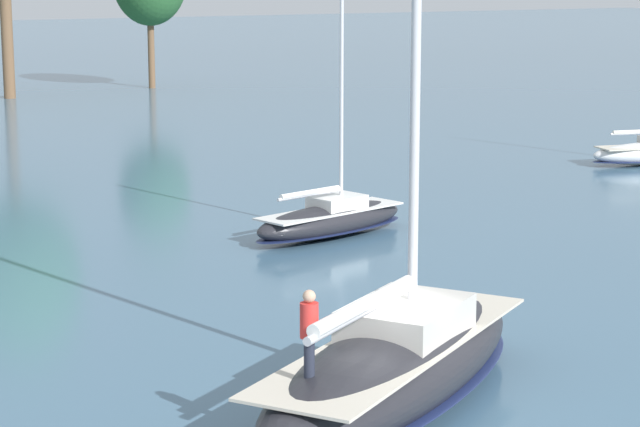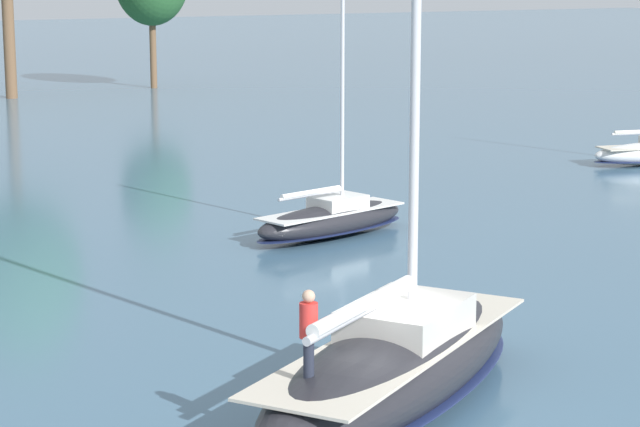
% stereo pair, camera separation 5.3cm
% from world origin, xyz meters
% --- Properties ---
extents(ground_plane, '(400.00, 400.00, 0.00)m').
position_xyz_m(ground_plane, '(0.00, 0.00, 0.00)').
color(ground_plane, '#42667F').
extents(sailboat_main, '(10.17, 7.74, 13.98)m').
position_xyz_m(sailboat_main, '(0.02, 0.01, 0.95)').
color(sailboat_main, '#232328').
rests_on(sailboat_main, ground).
extents(sailboat_moored_outer_mooring, '(6.66, 3.23, 8.84)m').
position_xyz_m(sailboat_moored_outer_mooring, '(7.46, 14.93, 0.60)').
color(sailboat_moored_outer_mooring, '#232328').
rests_on(sailboat_moored_outer_mooring, ground).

